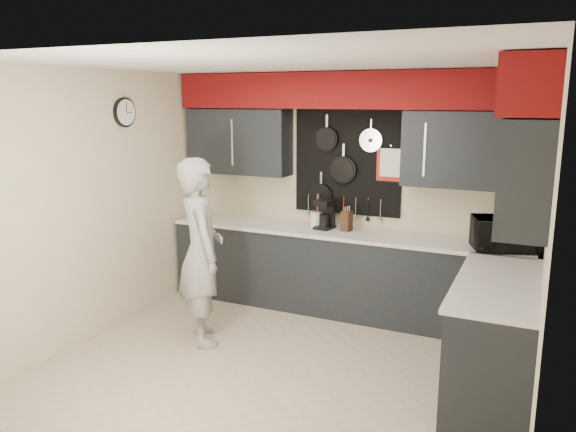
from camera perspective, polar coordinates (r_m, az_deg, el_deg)
The scene contains 10 objects.
ground at distance 5.13m, azimuth -0.34°, elevation -15.01°, with size 4.00×4.00×0.00m, color #B9AA90.
back_wall_assembly at distance 6.07m, azimuth 6.24°, elevation 8.88°, with size 4.00×0.36×2.60m.
right_wall_assembly at distance 4.42m, azimuth 23.63°, elevation 5.97°, with size 0.36×3.50×2.60m.
left_wall_assembly at distance 5.82m, azimuth -18.37°, elevation 1.50°, with size 0.05×3.50×2.60m.
base_cabinets at distance 5.78m, azimuth 8.94°, elevation -7.08°, with size 3.95×2.20×0.92m.
microwave at distance 5.64m, azimuth 21.09°, elevation -1.70°, with size 0.56×0.38×0.31m, color black.
knife_block at distance 6.06m, azimuth 5.99°, elevation -0.52°, with size 0.10×0.10×0.21m, color #321D10.
utensil_crock at distance 6.23m, azimuth 2.88°, elevation -0.33°, with size 0.13×0.13×0.17m, color white.
coffee_maker at distance 6.15m, azimuth 3.83°, elevation 0.27°, with size 0.21×0.24×0.32m.
person at distance 5.39m, azimuth -8.83°, elevation -3.59°, with size 0.65×0.43×1.79m, color #9B9A98.
Camera 1 is at (1.95, -4.14, 2.33)m, focal length 35.00 mm.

